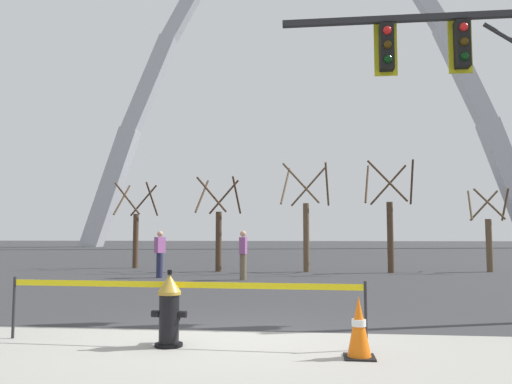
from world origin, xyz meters
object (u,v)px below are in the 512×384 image
(fire_hydrant, at_px, (169,310))
(pedestrian_walking_left, at_px, (160,254))
(traffic_cone_by_hydrant, at_px, (359,328))
(pedestrian_standing_center, at_px, (243,255))
(monument_arch, at_px, (302,84))

(fire_hydrant, relative_size, pedestrian_walking_left, 0.62)
(traffic_cone_by_hydrant, relative_size, pedestrian_standing_center, 0.46)
(traffic_cone_by_hydrant, relative_size, pedestrian_walking_left, 0.46)
(fire_hydrant, distance_m, pedestrian_walking_left, 10.92)
(monument_arch, distance_m, pedestrian_standing_center, 48.18)
(fire_hydrant, bearing_deg, monument_arch, 89.25)
(fire_hydrant, height_order, traffic_cone_by_hydrant, fire_hydrant)
(fire_hydrant, xyz_separation_m, pedestrian_standing_center, (-0.39, 9.87, 0.35))
(monument_arch, bearing_deg, pedestrian_walking_left, -95.28)
(monument_arch, xyz_separation_m, pedestrian_walking_left, (-4.04, -43.73, -19.02))
(pedestrian_walking_left, bearing_deg, monument_arch, 84.72)
(monument_arch, distance_m, pedestrian_walking_left, 47.86)
(pedestrian_walking_left, distance_m, pedestrian_standing_center, 2.99)
(fire_hydrant, xyz_separation_m, monument_arch, (0.70, 54.13, 19.37))
(monument_arch, xyz_separation_m, pedestrian_standing_center, (-1.09, -44.25, -19.02))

